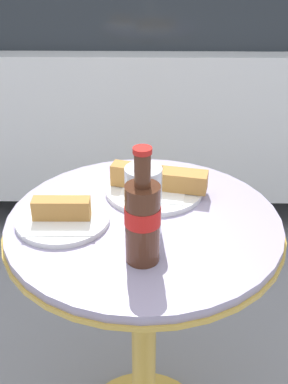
# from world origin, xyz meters

# --- Properties ---
(bistro_table) EXTENTS (0.62, 0.62, 0.74)m
(bistro_table) POSITION_xyz_m (0.00, 0.00, 0.55)
(bistro_table) COLOR gold
(bistro_table) RESTS_ON ground_plane
(cola_bottle_left) EXTENTS (0.07, 0.07, 0.24)m
(cola_bottle_left) POSITION_xyz_m (0.00, -0.15, 0.84)
(cola_bottle_left) COLOR #4C2819
(cola_bottle_left) RESTS_ON bistro_table
(drinking_glass) EXTENTS (0.08, 0.08, 0.15)m
(drinking_glass) POSITION_xyz_m (0.00, -0.05, 0.81)
(drinking_glass) COLOR black
(drinking_glass) RESTS_ON bistro_table
(lunch_plate_near) EXTENTS (0.25, 0.24, 0.07)m
(lunch_plate_near) POSITION_xyz_m (0.03, 0.12, 0.76)
(lunch_plate_near) COLOR white
(lunch_plate_near) RESTS_ON bistro_table
(lunch_plate_far) EXTENTS (0.20, 0.20, 0.06)m
(lunch_plate_far) POSITION_xyz_m (-0.18, -0.02, 0.76)
(lunch_plate_far) COLOR white
(lunch_plate_far) RESTS_ON bistro_table
(parked_car) EXTENTS (4.30, 1.76, 1.30)m
(parked_car) POSITION_xyz_m (0.07, 1.88, 0.63)
(parked_car) COLOR silver
(parked_car) RESTS_ON ground_plane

